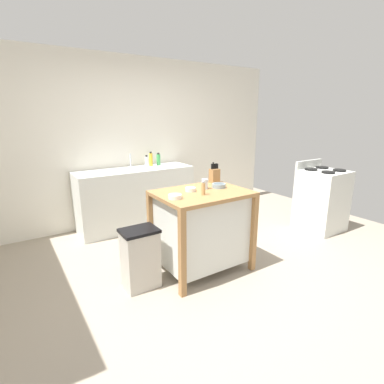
{
  "coord_description": "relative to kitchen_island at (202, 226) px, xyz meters",
  "views": [
    {
      "loc": [
        -1.8,
        -2.42,
        1.73
      ],
      "look_at": [
        -0.03,
        0.29,
        0.87
      ],
      "focal_mm": 27.38,
      "sensor_mm": 36.0,
      "label": 1
    }
  ],
  "objects": [
    {
      "name": "knife_block",
      "position": [
        0.38,
        0.27,
        0.5
      ],
      "size": [
        0.11,
        0.09,
        0.25
      ],
      "color": "#9E7042",
      "rests_on": "kitchen_island"
    },
    {
      "name": "stove",
      "position": [
        2.22,
        -0.01,
        -0.04
      ],
      "size": [
        0.6,
        0.6,
        1.04
      ],
      "color": "silver",
      "rests_on": "ground"
    },
    {
      "name": "bottle_spray_cleaner",
      "position": [
        0.37,
        1.77,
        0.5
      ],
      "size": [
        0.06,
        0.06,
        0.2
      ],
      "color": "green",
      "rests_on": "sink_counter"
    },
    {
      "name": "sink_faucet",
      "position": [
        -0.09,
        1.82,
        0.52
      ],
      "size": [
        0.02,
        0.02,
        0.22
      ],
      "color": "#B7BCC1",
      "rests_on": "sink_counter"
    },
    {
      "name": "pepper_grinder",
      "position": [
        -0.07,
        -0.12,
        0.48
      ],
      "size": [
        0.04,
        0.04,
        0.15
      ],
      "color": "tan",
      "rests_on": "kitchen_island"
    },
    {
      "name": "bowl_ceramic_wide",
      "position": [
        -0.1,
        0.08,
        0.43
      ],
      "size": [
        0.11,
        0.11,
        0.04
      ],
      "color": "silver",
      "rests_on": "kitchen_island"
    },
    {
      "name": "drinking_cup",
      "position": [
        0.09,
        0.08,
        0.46
      ],
      "size": [
        0.07,
        0.07,
        0.11
      ],
      "color": "silver",
      "rests_on": "kitchen_island"
    },
    {
      "name": "kitchen_island",
      "position": [
        0.0,
        0.0,
        0.0
      ],
      "size": [
        0.99,
        0.75,
        0.92
      ],
      "color": "#9E7042",
      "rests_on": "ground"
    },
    {
      "name": "sink_counter",
      "position": [
        -0.09,
        1.68,
        -0.05
      ],
      "size": [
        1.79,
        0.6,
        0.92
      ],
      "color": "silver",
      "rests_on": "ground"
    },
    {
      "name": "ground_plane",
      "position": [
        0.03,
        -0.09,
        -0.51
      ],
      "size": [
        6.48,
        6.48,
        0.0
      ],
      "primitive_type": "plane",
      "color": "gray",
      "rests_on": "ground"
    },
    {
      "name": "trash_bin",
      "position": [
        -0.74,
        0.03,
        -0.19
      ],
      "size": [
        0.36,
        0.28,
        0.63
      ],
      "color": "#B7B2A8",
      "rests_on": "ground"
    },
    {
      "name": "wall_back",
      "position": [
        0.03,
        2.03,
        0.79
      ],
      "size": [
        5.48,
        0.1,
        2.6
      ],
      "primitive_type": "cube",
      "color": "silver",
      "rests_on": "ground"
    },
    {
      "name": "bottle_hand_soap",
      "position": [
        0.24,
        1.78,
        0.51
      ],
      "size": [
        0.06,
        0.06,
        0.23
      ],
      "color": "yellow",
      "rests_on": "sink_counter"
    },
    {
      "name": "bottle_dish_soap",
      "position": [
        0.08,
        1.6,
        0.5
      ],
      "size": [
        0.05,
        0.05,
        0.21
      ],
      "color": "white",
      "rests_on": "sink_counter"
    },
    {
      "name": "bowl_ceramic_small",
      "position": [
        -0.38,
        -0.08,
        0.43
      ],
      "size": [
        0.13,
        0.13,
        0.04
      ],
      "color": "silver",
      "rests_on": "kitchen_island"
    },
    {
      "name": "bowl_stoneware_deep",
      "position": [
        0.26,
        0.04,
        0.43
      ],
      "size": [
        0.15,
        0.15,
        0.05
      ],
      "color": "gray",
      "rests_on": "kitchen_island"
    }
  ]
}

